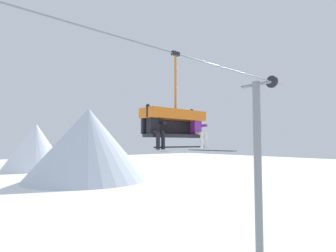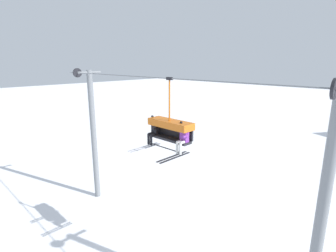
% 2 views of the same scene
% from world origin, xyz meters
% --- Properties ---
extents(mountain_peak_west, '(13.07, 13.07, 9.93)m').
position_xyz_m(mountain_peak_west, '(10.72, 54.78, 4.97)').
color(mountain_peak_west, white).
rests_on(mountain_peak_west, ground_plane).
extents(mountain_peak_central, '(19.10, 19.10, 11.36)m').
position_xyz_m(mountain_peak_central, '(13.38, 33.47, 5.68)').
color(mountain_peak_central, silver).
rests_on(mountain_peak_central, ground_plane).
extents(lift_tower_far, '(0.36, 1.88, 8.93)m').
position_xyz_m(lift_tower_far, '(7.44, -0.02, 4.63)').
color(lift_tower_far, slate).
rests_on(lift_tower_far, ground_plane).
extents(lift_cable, '(15.79, 0.05, 0.05)m').
position_xyz_m(lift_cable, '(0.54, -0.80, 8.65)').
color(lift_cable, slate).
extents(chairlift_chair, '(2.16, 0.74, 2.98)m').
position_xyz_m(chairlift_chair, '(1.54, -0.73, 6.61)').
color(chairlift_chair, '#232328').
extents(skier_black, '(0.48, 1.70, 1.34)m').
position_xyz_m(skier_black, '(0.67, -0.94, 6.32)').
color(skier_black, black).
extents(skier_purple, '(0.48, 1.70, 1.34)m').
position_xyz_m(skier_purple, '(2.41, -0.94, 6.32)').
color(skier_purple, purple).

